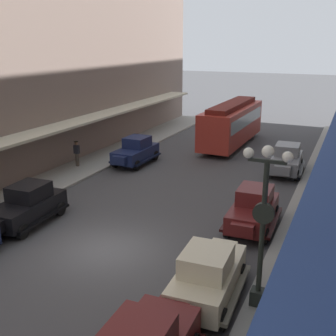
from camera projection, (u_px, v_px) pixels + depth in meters
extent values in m
plane|color=#424244|center=(108.00, 250.00, 17.05)|extent=(200.00, 200.00, 0.00)
cube|color=#99968E|center=(299.00, 291.00, 14.10)|extent=(3.00, 60.00, 0.15)
cube|color=navy|center=(327.00, 213.00, 13.02)|extent=(1.80, 54.00, 0.16)
cube|color=#591919|center=(253.00, 212.00, 18.85)|extent=(1.81, 3.95, 0.80)
cube|color=#591919|center=(255.00, 195.00, 18.85)|extent=(1.49, 1.74, 0.70)
cube|color=#8C9EA8|center=(255.00, 195.00, 18.85)|extent=(1.42, 1.70, 0.42)
cube|color=#591919|center=(242.00, 230.00, 16.95)|extent=(0.94, 0.39, 0.52)
cube|color=black|center=(274.00, 222.00, 18.59)|extent=(0.34, 3.52, 0.12)
cube|color=black|center=(232.00, 216.00, 19.29)|extent=(0.34, 3.52, 0.12)
cylinder|color=black|center=(265.00, 236.00, 17.46)|extent=(0.24, 0.69, 0.68)
cylinder|color=black|center=(227.00, 230.00, 18.05)|extent=(0.24, 0.69, 0.68)
cylinder|color=black|center=(275.00, 212.00, 19.87)|extent=(0.24, 0.69, 0.68)
cylinder|color=black|center=(242.00, 207.00, 20.46)|extent=(0.24, 0.69, 0.68)
cube|color=beige|center=(208.00, 278.00, 13.64)|extent=(1.89, 3.98, 0.80)
cube|color=beige|center=(206.00, 261.00, 13.19)|extent=(1.52, 1.77, 0.70)
cube|color=#8C9EA8|center=(206.00, 261.00, 13.19)|extent=(1.45, 1.73, 0.42)
cube|color=beige|center=(224.00, 248.00, 15.52)|extent=(0.95, 0.41, 0.52)
cube|color=#6D6856|center=(180.00, 281.00, 14.06)|extent=(0.41, 3.52, 0.12)
cube|color=#6D6856|center=(236.00, 293.00, 13.40)|extent=(0.41, 3.52, 0.12)
cylinder|color=black|center=(197.00, 264.00, 15.25)|extent=(0.25, 0.69, 0.68)
cylinder|color=black|center=(241.00, 273.00, 14.69)|extent=(0.25, 0.69, 0.68)
cylinder|color=black|center=(170.00, 307.00, 12.82)|extent=(0.25, 0.69, 0.68)
cylinder|color=black|center=(221.00, 319.00, 12.25)|extent=(0.25, 0.69, 0.68)
cube|color=slate|center=(286.00, 162.00, 26.68)|extent=(1.88, 3.98, 0.80)
cube|color=slate|center=(288.00, 150.00, 26.69)|extent=(1.52, 1.77, 0.70)
cube|color=#8C9EA8|center=(288.00, 150.00, 26.69)|extent=(1.44, 1.73, 0.42)
cube|color=slate|center=(282.00, 170.00, 24.77)|extent=(0.95, 0.40, 0.52)
cube|color=#393A3D|center=(301.00, 168.00, 26.44)|extent=(0.40, 3.52, 0.12)
cube|color=#393A3D|center=(271.00, 165.00, 27.11)|extent=(0.40, 3.52, 0.12)
cylinder|color=black|center=(297.00, 176.00, 25.30)|extent=(0.25, 0.69, 0.68)
cylinder|color=black|center=(270.00, 173.00, 25.86)|extent=(0.25, 0.69, 0.68)
cylinder|color=black|center=(301.00, 164.00, 27.73)|extent=(0.25, 0.69, 0.68)
cylinder|color=black|center=(276.00, 161.00, 28.30)|extent=(0.25, 0.69, 0.68)
cube|color=#591919|center=(175.00, 308.00, 12.05)|extent=(0.94, 0.38, 0.52)
cylinder|color=black|center=(138.00, 330.00, 11.80)|extent=(0.24, 0.69, 0.68)
cube|color=#19234C|center=(136.00, 153.00, 28.73)|extent=(1.76, 3.93, 0.80)
cube|color=#19234C|center=(137.00, 142.00, 28.73)|extent=(1.47, 1.72, 0.70)
cube|color=#8C9EA8|center=(137.00, 142.00, 28.73)|extent=(1.40, 1.69, 0.42)
cube|color=#19234C|center=(119.00, 160.00, 26.87)|extent=(0.94, 0.38, 0.52)
cube|color=black|center=(148.00, 159.00, 28.44)|extent=(0.30, 3.51, 0.12)
cube|color=black|center=(124.00, 156.00, 29.21)|extent=(0.30, 3.51, 0.12)
cylinder|color=black|center=(136.00, 165.00, 27.34)|extent=(0.23, 0.68, 0.68)
cylinder|color=black|center=(115.00, 163.00, 27.99)|extent=(0.23, 0.68, 0.68)
cylinder|color=black|center=(155.00, 156.00, 29.70)|extent=(0.23, 0.68, 0.68)
cylinder|color=black|center=(135.00, 153.00, 30.36)|extent=(0.23, 0.68, 0.68)
cube|color=black|center=(27.00, 209.00, 19.27)|extent=(1.89, 3.98, 0.80)
cube|color=black|center=(29.00, 192.00, 19.28)|extent=(1.52, 1.77, 0.70)
cube|color=#8C9EA8|center=(29.00, 192.00, 19.28)|extent=(1.45, 1.73, 0.42)
cube|color=black|center=(45.00, 218.00, 19.04)|extent=(0.41, 3.52, 0.12)
cube|color=black|center=(11.00, 212.00, 19.70)|extent=(0.41, 3.52, 0.12)
cylinder|color=black|center=(22.00, 231.00, 17.89)|extent=(0.25, 0.69, 0.68)
cylinder|color=black|center=(60.00, 209.00, 20.33)|extent=(0.25, 0.69, 0.68)
cylinder|color=black|center=(33.00, 204.00, 20.89)|extent=(0.25, 0.69, 0.68)
cube|color=#A52D23|center=(232.00, 124.00, 33.48)|extent=(2.65, 9.64, 2.70)
cube|color=#5B1913|center=(233.00, 105.00, 33.03)|extent=(1.63, 8.66, 0.36)
cube|color=#8C9EA8|center=(232.00, 118.00, 33.34)|extent=(2.66, 8.87, 0.95)
cube|color=black|center=(241.00, 136.00, 36.43)|extent=(2.02, 1.23, 0.40)
cube|color=black|center=(220.00, 151.00, 31.43)|extent=(2.02, 1.23, 0.40)
cube|color=black|center=(258.00, 297.00, 13.22)|extent=(0.44, 0.44, 0.50)
cylinder|color=black|center=(263.00, 229.00, 12.54)|extent=(0.16, 0.16, 4.20)
cube|color=black|center=(267.00, 161.00, 11.93)|extent=(1.10, 0.10, 0.10)
sphere|color=white|center=(249.00, 153.00, 12.09)|extent=(0.32, 0.32, 0.32)
sphere|color=white|center=(288.00, 157.00, 11.66)|extent=(0.32, 0.32, 0.32)
sphere|color=white|center=(268.00, 152.00, 11.85)|extent=(0.36, 0.36, 0.36)
cylinder|color=black|center=(264.00, 213.00, 12.39)|extent=(0.64, 0.18, 0.64)
cylinder|color=silver|center=(264.00, 212.00, 12.48)|extent=(0.56, 0.02, 0.56)
cylinder|color=#B21E19|center=(31.00, 194.00, 21.82)|extent=(0.24, 0.24, 0.70)
sphere|color=#B21E19|center=(31.00, 187.00, 21.71)|extent=(0.20, 0.20, 0.20)
cylinder|color=#4C4238|center=(77.00, 160.00, 27.80)|extent=(0.24, 0.24, 0.85)
cube|color=#26262D|center=(77.00, 149.00, 27.60)|extent=(0.36, 0.22, 0.56)
sphere|color=#9E7051|center=(76.00, 143.00, 27.48)|extent=(0.22, 0.22, 0.22)
cylinder|color=black|center=(76.00, 142.00, 27.45)|extent=(0.28, 0.28, 0.04)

